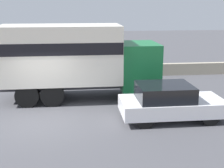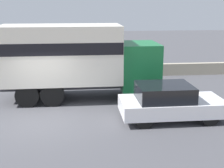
% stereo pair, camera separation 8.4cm
% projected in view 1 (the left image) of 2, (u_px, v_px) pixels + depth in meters
% --- Properties ---
extents(ground_plane, '(80.00, 80.00, 0.00)m').
position_uv_depth(ground_plane, '(41.00, 122.00, 12.00)').
color(ground_plane, '#47474C').
extents(stone_wall_backdrop, '(60.00, 0.35, 0.74)m').
position_uv_depth(stone_wall_backdrop, '(53.00, 72.00, 18.98)').
color(stone_wall_backdrop, '#A39984').
rests_on(stone_wall_backdrop, ground_plane).
extents(box_truck, '(7.24, 2.43, 3.49)m').
position_uv_depth(box_truck, '(75.00, 57.00, 14.44)').
color(box_truck, '#196B38').
rests_on(box_truck, ground_plane).
extents(car_hatchback, '(4.00, 1.88, 1.41)m').
position_uv_depth(car_hatchback, '(169.00, 102.00, 12.15)').
color(car_hatchback, silver).
rests_on(car_hatchback, ground_plane).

